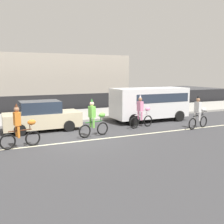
{
  "coord_description": "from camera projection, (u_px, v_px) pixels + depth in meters",
  "views": [
    {
      "loc": [
        -3.67,
        -11.92,
        3.15
      ],
      "look_at": [
        2.33,
        1.2,
        1.0
      ],
      "focal_mm": 42.0,
      "sensor_mm": 36.0,
      "label": 1
    }
  ],
  "objects": [
    {
      "name": "sidewalk_curb",
      "position": [
        51.0,
        117.0,
        18.53
      ],
      "size": [
        60.0,
        5.0,
        0.15
      ],
      "primitive_type": "cube",
      "color": "#9E9B93",
      "rests_on": "ground"
    },
    {
      "name": "road_centre_line",
      "position": [
        82.0,
        141.0,
        12.25
      ],
      "size": [
        36.0,
        0.14,
        0.01
      ],
      "primitive_type": "cube",
      "color": "beige",
      "rests_on": "ground"
    },
    {
      "name": "parked_car_beige",
      "position": [
        42.0,
        117.0,
        14.41
      ],
      "size": [
        4.1,
        1.92,
        1.64
      ],
      "color": "beige",
      "rests_on": "ground"
    },
    {
      "name": "parked_van_white",
      "position": [
        150.0,
        102.0,
        17.32
      ],
      "size": [
        5.0,
        2.22,
        2.18
      ],
      "color": "white",
      "rests_on": "ground"
    },
    {
      "name": "parade_cyclist_zebra",
      "position": [
        199.0,
        114.0,
        14.91
      ],
      "size": [
        1.69,
        0.56,
        1.92
      ],
      "color": "black",
      "rests_on": "ground"
    },
    {
      "name": "parade_cyclist_lime",
      "position": [
        94.0,
        120.0,
        13.02
      ],
      "size": [
        1.7,
        0.55,
        1.92
      ],
      "color": "black",
      "rests_on": "ground"
    },
    {
      "name": "parade_cyclist_pink",
      "position": [
        141.0,
        113.0,
        15.18
      ],
      "size": [
        1.7,
        0.53,
        1.92
      ],
      "color": "black",
      "rests_on": "ground"
    },
    {
      "name": "fence_line",
      "position": [
        43.0,
        104.0,
        21.05
      ],
      "size": [
        40.0,
        0.08,
        1.4
      ],
      "primitive_type": "cube",
      "color": "black",
      "rests_on": "ground"
    },
    {
      "name": "ground_plane",
      "position": [
        79.0,
        139.0,
        12.7
      ],
      "size": [
        80.0,
        80.0,
        0.0
      ],
      "primitive_type": "plane",
      "color": "#38383A"
    },
    {
      "name": "parade_cyclist_orange",
      "position": [
        20.0,
        128.0,
        11.04
      ],
      "size": [
        1.71,
        0.53,
        1.92
      ],
      "color": "black",
      "rests_on": "ground"
    }
  ]
}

